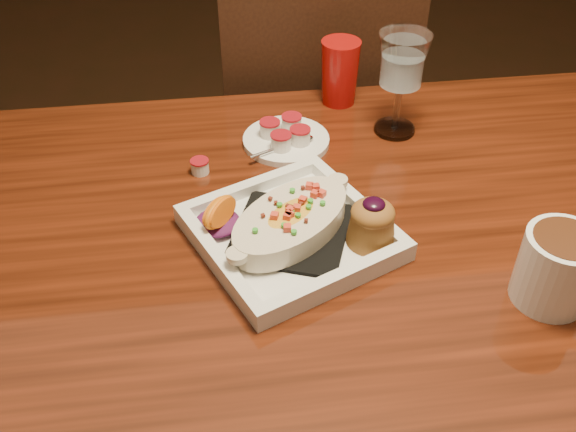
{
  "coord_description": "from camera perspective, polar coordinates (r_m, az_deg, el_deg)",
  "views": [
    {
      "loc": [
        -0.23,
        -0.65,
        1.36
      ],
      "look_at": [
        -0.13,
        0.05,
        0.77
      ],
      "focal_mm": 40.0,
      "sensor_mm": 36.0,
      "label": 1
    }
  ],
  "objects": [
    {
      "name": "plate",
      "position": [
        0.89,
        0.98,
        -0.93
      ],
      "size": [
        0.32,
        0.32,
        0.08
      ],
      "rotation": [
        0.0,
        0.0,
        0.42
      ],
      "color": "white",
      "rests_on": "table"
    },
    {
      "name": "saucer",
      "position": [
        1.1,
        -0.23,
        6.96
      ],
      "size": [
        0.15,
        0.15,
        0.1
      ],
      "color": "white",
      "rests_on": "table"
    },
    {
      "name": "table",
      "position": [
        0.98,
        8.1,
        -6.56
      ],
      "size": [
        1.5,
        0.9,
        0.75
      ],
      "color": "#64220E",
      "rests_on": "floor"
    },
    {
      "name": "red_tumbler",
      "position": [
        1.2,
        4.62,
        12.61
      ],
      "size": [
        0.07,
        0.07,
        0.12
      ],
      "primitive_type": "cone",
      "color": "#AC0E0C",
      "rests_on": "table"
    },
    {
      "name": "goblet",
      "position": [
        1.09,
        10.11,
        12.99
      ],
      "size": [
        0.09,
        0.09,
        0.18
      ],
      "color": "silver",
      "rests_on": "table"
    },
    {
      "name": "coffee_mug",
      "position": [
        0.86,
        23.06,
        -4.15
      ],
      "size": [
        0.13,
        0.1,
        0.1
      ],
      "rotation": [
        0.0,
        0.0,
        -0.43
      ],
      "color": "white",
      "rests_on": "table"
    },
    {
      "name": "creamer_loose",
      "position": [
        1.04,
        -7.84,
        4.41
      ],
      "size": [
        0.03,
        0.03,
        0.02
      ],
      "color": "silver",
      "rests_on": "table"
    },
    {
      "name": "chair_far",
      "position": [
        1.55,
        1.97,
        6.47
      ],
      "size": [
        0.42,
        0.42,
        0.93
      ],
      "rotation": [
        0.0,
        0.0,
        3.14
      ],
      "color": "black",
      "rests_on": "floor"
    }
  ]
}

